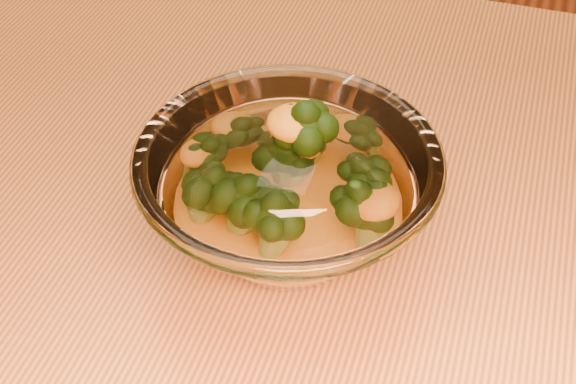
% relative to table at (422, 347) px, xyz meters
% --- Properties ---
extents(table, '(1.20, 0.80, 0.75)m').
position_rel_table_xyz_m(table, '(0.00, 0.00, 0.00)').
color(table, '#C16C3A').
rests_on(table, ground).
extents(glass_bowl, '(0.22, 0.22, 0.10)m').
position_rel_table_xyz_m(glass_bowl, '(-0.11, -0.01, 0.15)').
color(glass_bowl, white).
rests_on(glass_bowl, table).
extents(cheese_sauce, '(0.12, 0.12, 0.03)m').
position_rel_table_xyz_m(cheese_sauce, '(-0.11, -0.01, 0.13)').
color(cheese_sauce, orange).
rests_on(cheese_sauce, glass_bowl).
extents(broccoli_heap, '(0.16, 0.14, 0.09)m').
position_rel_table_xyz_m(broccoli_heap, '(-0.11, -0.00, 0.16)').
color(broccoli_heap, black).
rests_on(broccoli_heap, cheese_sauce).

